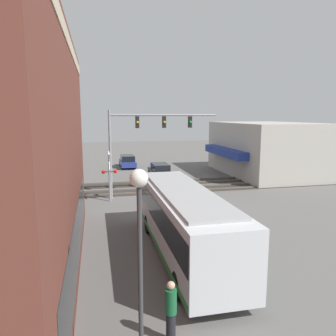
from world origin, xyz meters
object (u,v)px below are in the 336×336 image
Objects in this scene: streetlamp at (140,257)px; parked_car_blue at (127,162)px; crossing_signal at (109,172)px; pedestrian_by_lamp at (171,311)px; parked_car_black at (160,171)px; city_bus at (183,219)px.

parked_car_blue is at bearing -4.98° from streetlamp.
streetlamp is (-17.27, 0.01, 0.85)m from crossing_signal.
streetlamp is 2.83× the size of pedestrian_by_lamp.
crossing_signal reaches higher than parked_car_blue.
parked_car_black is (8.28, -5.51, -1.58)m from crossing_signal.
streetlamp is (-6.74, 2.92, 1.41)m from city_bus.
crossing_signal is 16.35m from pedestrian_by_lamp.
streetlamp is at bearing 156.55° from city_bus.
parked_car_black is at bearing -7.87° from city_bus.
crossing_signal is 16.64m from parked_car_blue.
streetlamp is 1.11× the size of parked_car_blue.
crossing_signal is 0.80× the size of parked_car_blue.
parked_car_blue is (33.57, -2.92, -2.44)m from streetlamp.
city_bus is at bearing 172.13° from parked_car_black.
city_bus is 2.04× the size of streetlamp.
city_bus is 2.28× the size of parked_car_black.
crossing_signal is at bearing -0.03° from streetlamp.
pedestrian_by_lamp is at bearing -176.53° from crossing_signal.
streetlamp reaches higher than parked_car_black.
crossing_signal reaches higher than pedestrian_by_lamp.
parked_car_black is 2.54× the size of pedestrian_by_lamp.
parked_car_blue is 2.56× the size of pedestrian_by_lamp.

